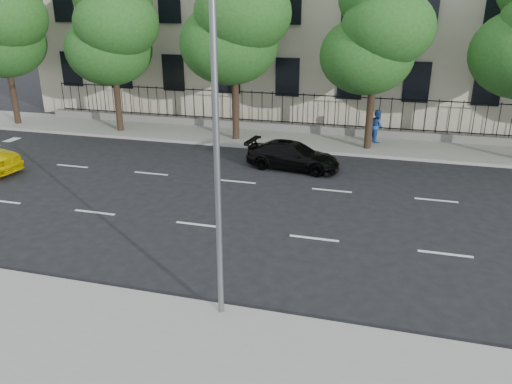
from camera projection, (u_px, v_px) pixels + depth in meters
The scene contains 12 objects.
ground at pixel (167, 259), 14.80m from camera, with size 120.00×120.00×0.00m, color black.
near_sidewalk at pixel (91, 339), 11.17m from camera, with size 60.00×4.00×0.15m, color gray.
far_sidewalk at pixel (275, 139), 27.38m from camera, with size 60.00×4.00×0.15m, color gray.
lane_markings at pixel (220, 201), 19.07m from camera, with size 49.60×4.62×0.01m, color silver, non-canonical shape.
iron_fence at pixel (282, 122), 28.70m from camera, with size 30.00×0.50×2.20m.
street_light at pixel (224, 101), 10.74m from camera, with size 0.25×3.32×8.05m.
tree_a at pixel (3, 20), 28.56m from camera, with size 5.71×5.31×9.39m.
tree_b at pixel (113, 27), 26.94m from camera, with size 5.53×5.12×8.97m.
tree_c at pixel (236, 17), 25.01m from camera, with size 5.89×5.50×9.80m.
tree_d at pixel (378, 31), 23.49m from camera, with size 5.34×4.94×8.84m.
black_sedan at pixel (293, 156), 22.53m from camera, with size 1.72×4.24×1.23m, color black.
pedestrian_far at pixel (377, 126), 26.21m from camera, with size 0.83×0.65×1.71m, color #214593.
Camera 1 is at (6.01, -11.94, 7.17)m, focal length 35.00 mm.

